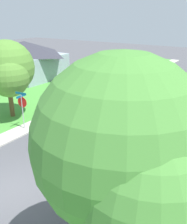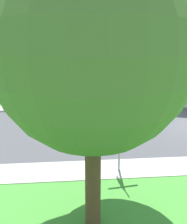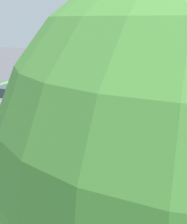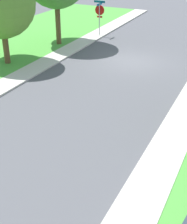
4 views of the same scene
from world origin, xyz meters
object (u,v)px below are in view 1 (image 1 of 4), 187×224
car_red_driveway_right (98,71)px  car_grey_across_road (79,85)px  house_left_setback (26,59)px  stop_sign_far_corner (22,104)px  car_black_behind_trees (128,63)px  tree_sidewalk_near (7,70)px  tree_corner_large (127,153)px

car_red_driveway_right → car_grey_across_road: same height
car_red_driveway_right → car_grey_across_road: 7.22m
car_grey_across_road → house_left_setback: 10.00m
stop_sign_far_corner → car_black_behind_trees: (-3.81, 23.86, -1.01)m
car_red_driveway_right → tree_sidewalk_near: 15.81m
stop_sign_far_corner → tree_sidewalk_near: (-2.36, 0.93, 1.97)m
tree_corner_large → car_grey_across_road: bearing=130.3°
stop_sign_far_corner → car_red_driveway_right: size_ratio=0.63×
stop_sign_far_corner → tree_corner_large: tree_corner_large is taller
tree_corner_large → tree_sidewalk_near: tree_corner_large is taller
car_grey_across_road → stop_sign_far_corner: bearing=-77.0°
stop_sign_far_corner → house_left_setback: size_ratio=0.31×
car_red_driveway_right → tree_sidewalk_near: (1.87, -15.42, 2.98)m
car_grey_across_road → tree_corner_large: 20.87m
car_red_driveway_right → car_grey_across_road: size_ratio=0.99×
tree_corner_large → tree_sidewalk_near: size_ratio=1.17×
stop_sign_far_corner → tree_sidewalk_near: 3.21m
tree_sidewalk_near → car_black_behind_trees: bearing=93.6°
car_black_behind_trees → tree_sidewalk_near: bearing=-86.4°
car_red_driveway_right → tree_sidewalk_near: tree_sidewalk_near is taller
car_grey_across_road → tree_sidewalk_near: bearing=-91.2°
car_grey_across_road → car_black_behind_trees: bearing=96.5°
car_black_behind_trees → house_left_setback: 15.12m
car_red_driveway_right → tree_corner_large: 27.55m
stop_sign_far_corner → car_grey_across_road: 9.73m
tree_corner_large → stop_sign_far_corner: bearing=150.7°
tree_sidewalk_near → house_left_setback: (-9.55, 10.24, -1.48)m
car_grey_across_road → tree_sidewalk_near: 9.01m
house_left_setback → tree_corner_large: bearing=-37.1°
tree_corner_large → car_red_driveway_right: bearing=124.1°
car_grey_across_road → car_red_driveway_right: bearing=106.5°
car_black_behind_trees → house_left_setback: size_ratio=0.49×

